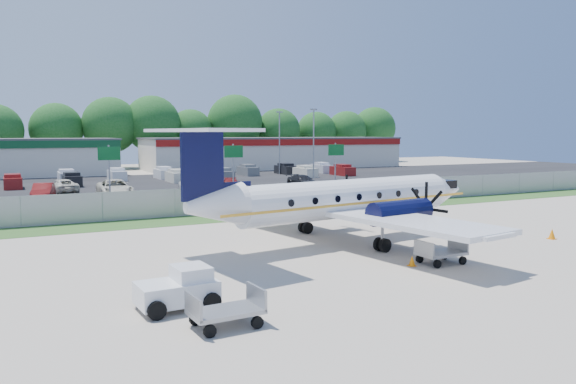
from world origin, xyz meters
name	(u,v)px	position (x,y,z in m)	size (l,w,h in m)	color
ground	(339,245)	(0.00, 0.00, 0.00)	(170.00, 170.00, 0.00)	#B5A999
grass_verge	(251,216)	(0.00, 12.00, 0.01)	(170.00, 4.00, 0.02)	#2D561E
access_road	(218,205)	(0.00, 19.00, 0.01)	(170.00, 8.00, 0.02)	black
parking_lot	(156,184)	(0.00, 40.00, 0.01)	(170.00, 32.00, 0.02)	black
perimeter_fence	(240,199)	(0.00, 14.00, 1.00)	(120.00, 0.06, 1.99)	gray
building_east	(275,153)	(26.00, 61.98, 2.63)	(44.40, 12.40, 5.24)	silver
sign_left	(109,162)	(-8.00, 22.91, 3.61)	(1.80, 0.26, 5.00)	gray
sign_mid	(233,159)	(3.00, 22.91, 3.61)	(1.80, 0.26, 5.00)	gray
sign_right	(336,157)	(14.00, 22.91, 3.61)	(1.80, 0.26, 5.00)	gray
light_pole_ne	(314,139)	(20.00, 38.00, 5.23)	(0.90, 0.35, 9.09)	gray
light_pole_se	(279,138)	(20.00, 48.00, 5.23)	(0.90, 0.35, 9.09)	gray
tree_line	(107,168)	(0.00, 74.00, 0.00)	(112.00, 6.00, 14.00)	#174E17
aircraft	(343,199)	(0.70, 0.77, 2.39)	(20.18, 19.83, 6.18)	white
pushback_tug	(180,289)	(-10.65, -6.78, 0.68)	(2.71, 2.00, 1.43)	white
baggage_cart_near	(226,310)	(-9.93, -9.29, 0.54)	(2.27, 1.43, 1.16)	gray
baggage_cart_far	(441,252)	(1.88, -5.80, 0.53)	(2.16, 1.32, 1.13)	gray
cone_nose	(552,234)	(11.68, -4.02, 0.28)	(0.42, 0.42, 0.60)	orange
cone_port_wing	(412,261)	(0.41, -5.54, 0.22)	(0.33, 0.33, 0.48)	orange
cone_starboard_wing	(175,210)	(-4.62, 15.31, 0.29)	(0.44, 0.44, 0.62)	orange
road_car_mid	(325,197)	(10.99, 19.93, 0.00)	(2.03, 4.99, 1.45)	beige
road_car_east	(464,193)	(25.40, 16.79, 0.00)	(2.24, 5.51, 1.60)	#595B5E
parked_car_a	(44,200)	(-12.76, 29.17, 0.00)	(1.61, 4.62, 1.52)	maroon
parked_car_b	(115,197)	(-6.66, 28.47, 0.00)	(2.79, 6.05, 1.68)	beige
parked_car_c	(193,193)	(1.09, 29.35, 0.00)	(2.26, 4.91, 1.36)	silver
parked_car_d	(231,191)	(4.94, 28.63, 0.00)	(1.84, 4.53, 1.31)	maroon
parked_car_e	(303,187)	(13.70, 29.33, 0.00)	(1.90, 4.67, 1.35)	black
parked_car_f	(63,193)	(-10.63, 35.13, 0.00)	(2.27, 4.93, 1.37)	beige
parked_car_g	(202,186)	(4.08, 35.44, 0.00)	(2.55, 5.53, 1.54)	silver
far_parking_rows	(146,181)	(0.00, 45.00, 0.00)	(56.00, 10.00, 1.60)	gray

